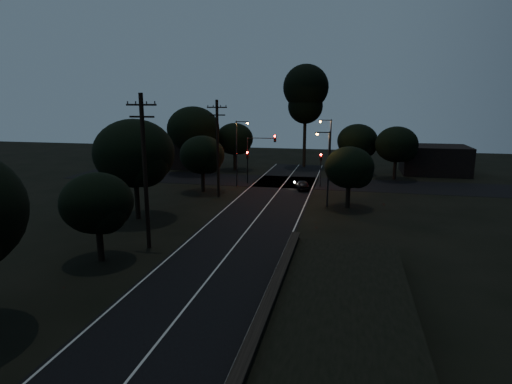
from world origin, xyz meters
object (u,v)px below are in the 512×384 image
at_px(signal_mast, 261,150).
at_px(streetlight_a, 238,149).
at_px(utility_pole_far, 218,147).
at_px(tall_pine, 306,93).
at_px(car, 302,185).
at_px(streetlight_c, 327,164).
at_px(utility_pole_mid, 145,170).
at_px(signal_left, 248,161).
at_px(streetlight_b, 329,146).
at_px(signal_right, 321,164).

height_order(signal_mast, streetlight_a, streetlight_a).
bearing_deg(utility_pole_far, tall_pine, 73.07).
bearing_deg(car, streetlight_c, 94.01).
relative_size(utility_pole_far, streetlight_a, 1.31).
bearing_deg(utility_pole_mid, car, 69.12).
bearing_deg(signal_left, car, -18.18).
bearing_deg(streetlight_c, signal_left, 136.24).
bearing_deg(signal_left, utility_pole_mid, -93.21).
relative_size(signal_left, streetlight_c, 0.55).
xyz_separation_m(signal_left, streetlight_b, (9.91, 4.01, 1.80)).
bearing_deg(car, streetlight_a, -21.57).
height_order(utility_pole_far, car, utility_pole_far).
relative_size(utility_pole_mid, signal_left, 2.68).
bearing_deg(streetlight_a, streetlight_b, 29.48).
height_order(signal_right, streetlight_a, streetlight_a).
bearing_deg(streetlight_c, car, 112.80).
distance_m(tall_pine, streetlight_a, 19.34).
xyz_separation_m(tall_pine, streetlight_c, (4.83, -25.00, -7.02)).
relative_size(signal_left, streetlight_a, 0.51).
height_order(signal_left, streetlight_b, streetlight_b).
xyz_separation_m(utility_pole_mid, car, (8.63, 22.61, -5.16)).
xyz_separation_m(signal_mast, streetlight_b, (8.22, 4.01, 0.30)).
xyz_separation_m(utility_pole_mid, tall_pine, (7.00, 40.00, 5.64)).
height_order(signal_left, signal_right, same).
relative_size(signal_mast, streetlight_a, 0.78).
relative_size(signal_right, car, 1.21).
bearing_deg(streetlight_b, streetlight_a, -150.52).
relative_size(utility_pole_mid, streetlight_b, 1.38).
bearing_deg(streetlight_c, tall_pine, 100.93).
relative_size(utility_pole_far, signal_mast, 1.68).
distance_m(signal_right, streetlight_c, 10.18).
distance_m(utility_pole_mid, tall_pine, 41.00).
relative_size(streetlight_a, car, 2.36).
bearing_deg(signal_right, streetlight_a, -168.66).
bearing_deg(streetlight_a, signal_left, 70.41).
xyz_separation_m(tall_pine, streetlight_b, (4.31, -11.00, -6.74)).
height_order(utility_pole_mid, utility_pole_far, utility_pole_mid).
xyz_separation_m(streetlight_a, streetlight_c, (11.14, -8.00, -0.29)).
relative_size(tall_pine, streetlight_b, 1.97).
distance_m(streetlight_a, streetlight_c, 13.72).
bearing_deg(signal_left, utility_pole_far, -99.94).
bearing_deg(signal_mast, utility_pole_mid, -97.04).
bearing_deg(utility_pole_far, signal_mast, 68.89).
bearing_deg(streetlight_b, signal_left, -157.95).
xyz_separation_m(utility_pole_mid, streetlight_a, (0.69, 23.00, -1.10)).
bearing_deg(tall_pine, streetlight_a, -110.36).
height_order(utility_pole_mid, streetlight_c, utility_pole_mid).
bearing_deg(utility_pole_mid, signal_left, 86.79).
distance_m(utility_pole_mid, car, 24.75).
bearing_deg(signal_mast, streetlight_a, -140.23).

